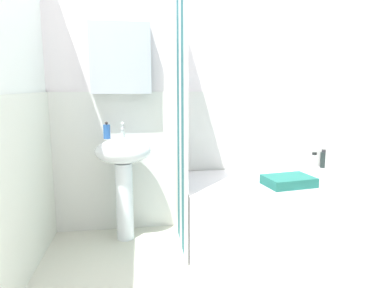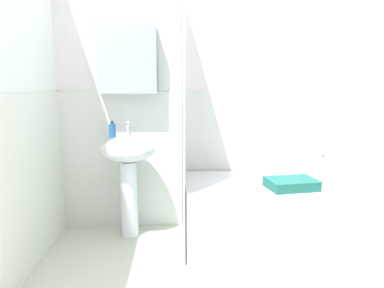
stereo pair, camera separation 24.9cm
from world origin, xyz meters
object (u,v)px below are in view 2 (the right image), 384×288
at_px(soap_dispenser, 112,130).
at_px(lotion_bottle, 325,164).
at_px(sink, 128,165).
at_px(body_wash_bottle, 336,162).
at_px(towel_folded, 292,184).
at_px(bathtub, 275,212).

bearing_deg(soap_dispenser, lotion_bottle, 2.44).
distance_m(sink, lotion_bottle, 1.69).
height_order(sink, body_wash_bottle, sink).
bearing_deg(body_wash_bottle, towel_folded, -137.87).
xyz_separation_m(soap_dispenser, lotion_bottle, (1.81, 0.08, -0.32)).
relative_size(body_wash_bottle, lotion_bottle, 1.09).
height_order(bathtub, body_wash_bottle, body_wash_bottle).
height_order(body_wash_bottle, lotion_bottle, body_wash_bottle).
height_order(soap_dispenser, body_wash_bottle, soap_dispenser).
relative_size(soap_dispenser, towel_folded, 0.38).
xyz_separation_m(lotion_bottle, towel_folded, (-0.45, -0.47, -0.04)).
height_order(bathtub, lotion_bottle, lotion_bottle).
height_order(soap_dispenser, lotion_bottle, soap_dispenser).
bearing_deg(towel_folded, sink, 163.52).
height_order(sink, lotion_bottle, sink).
relative_size(sink, lotion_bottle, 5.46).
xyz_separation_m(body_wash_bottle, lotion_bottle, (-0.11, -0.04, -0.01)).
xyz_separation_m(sink, soap_dispenser, (-0.12, 0.02, 0.28)).
bearing_deg(sink, body_wash_bottle, 4.39).
bearing_deg(soap_dispenser, sink, -11.51).
xyz_separation_m(sink, lotion_bottle, (1.69, 0.10, -0.04)).
bearing_deg(sink, towel_folded, -16.48).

